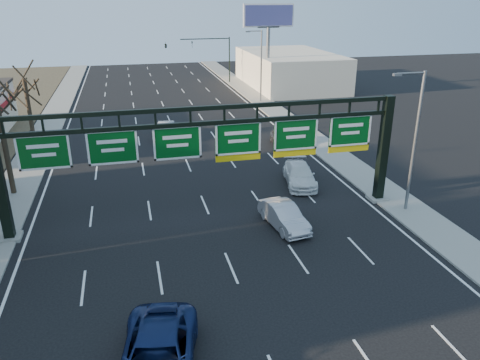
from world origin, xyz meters
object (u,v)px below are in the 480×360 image
object	(u,v)px
sign_gantry	(211,148)
car_blue_suv	(157,359)
car_white_wagon	(300,175)
car_silver_sedan	(284,216)

from	to	relation	value
sign_gantry	car_blue_suv	size ratio (longest dim) A/B	4.09
car_blue_suv	car_white_wagon	size ratio (longest dim) A/B	1.19
car_white_wagon	sign_gantry	bearing A→B (deg)	-140.08
car_blue_suv	car_white_wagon	bearing A→B (deg)	65.22
car_silver_sedan	car_white_wagon	distance (m)	7.14
car_blue_suv	car_white_wagon	world-z (taller)	car_blue_suv
car_silver_sedan	car_white_wagon	xyz separation A→B (m)	(3.37, 6.29, 0.01)
sign_gantry	car_white_wagon	size ratio (longest dim) A/B	4.88
car_silver_sedan	sign_gantry	bearing A→B (deg)	141.12
sign_gantry	car_silver_sedan	world-z (taller)	sign_gantry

